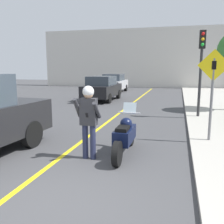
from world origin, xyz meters
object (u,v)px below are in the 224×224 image
Objects in this scene: parked_car_black at (102,88)px; traffic_light at (201,57)px; person_biker at (89,114)px; crossing_sign at (212,86)px; motorcycle at (125,136)px; parked_car_silver at (114,83)px.

traffic_light is at bearing -39.27° from parked_car_black.
traffic_light reaches higher than person_biker.
crossing_sign is 0.63× the size of parked_car_black.
motorcycle is at bearing -144.51° from crossing_sign.
traffic_light is at bearing 90.72° from crossing_sign.
parked_car_black and parked_car_silver have the same top height.
motorcycle is 1.14m from person_biker.
traffic_light is at bearing -58.67° from parked_car_silver.
parked_car_black is at bearing 110.16° from motorcycle.
crossing_sign is 0.63× the size of parked_car_silver.
motorcycle is 6.27m from traffic_light.
crossing_sign reaches higher than parked_car_silver.
crossing_sign is at bearing 35.19° from person_biker.
person_biker is 0.43× the size of parked_car_black.
motorcycle is 3.00m from crossing_sign.
traffic_light reaches higher than parked_car_silver.
parked_car_silver is (-0.72, 6.12, 0.00)m from parked_car_black.
parked_car_black is at bearing -83.30° from parked_car_silver.
parked_car_silver is at bearing 96.70° from parked_car_black.
parked_car_silver is at bearing 114.42° from crossing_sign.
parked_car_black is 6.16m from parked_car_silver.
parked_car_black is 1.00× the size of parked_car_silver.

